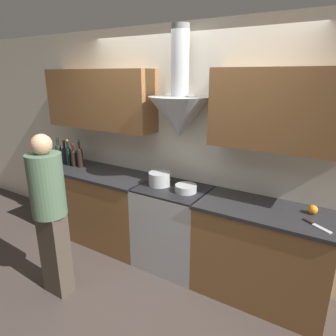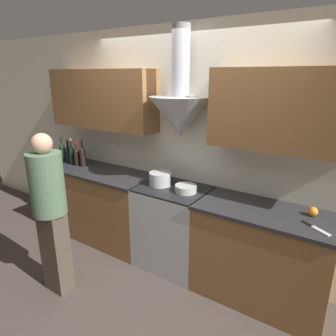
{
  "view_description": "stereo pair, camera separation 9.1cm",
  "coord_description": "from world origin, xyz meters",
  "px_view_note": "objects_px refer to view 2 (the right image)",
  "views": [
    {
      "loc": [
        1.53,
        -2.22,
        2.09
      ],
      "look_at": [
        0.0,
        0.25,
        1.18
      ],
      "focal_mm": 32.0,
      "sensor_mm": 36.0,
      "label": 1
    },
    {
      "loc": [
        1.61,
        -2.17,
        2.09
      ],
      "look_at": [
        0.0,
        0.25,
        1.18
      ],
      "focal_mm": 32.0,
      "sensor_mm": 36.0,
      "label": 2
    }
  ],
  "objects_px": {
    "stove_range": "(173,227)",
    "stock_pot": "(160,179)",
    "mixing_bowl": "(186,189)",
    "wine_bottle_3": "(77,156)",
    "orange_fruit": "(313,212)",
    "person_foreground_left": "(50,208)",
    "wine_bottle_2": "(72,154)",
    "wine_bottle_4": "(83,156)",
    "wine_bottle_0": "(62,152)",
    "wine_bottle_1": "(68,154)"
  },
  "relations": [
    {
      "from": "wine_bottle_3",
      "to": "stove_range",
      "type": "bearing_deg",
      "value": 0.06
    },
    {
      "from": "wine_bottle_3",
      "to": "person_foreground_left",
      "type": "height_order",
      "value": "person_foreground_left"
    },
    {
      "from": "orange_fruit",
      "to": "stove_range",
      "type": "bearing_deg",
      "value": -175.58
    },
    {
      "from": "stove_range",
      "to": "mixing_bowl",
      "type": "bearing_deg",
      "value": -8.45
    },
    {
      "from": "wine_bottle_2",
      "to": "orange_fruit",
      "type": "relative_size",
      "value": 4.27
    },
    {
      "from": "wine_bottle_4",
      "to": "orange_fruit",
      "type": "relative_size",
      "value": 4.4
    },
    {
      "from": "wine_bottle_1",
      "to": "wine_bottle_4",
      "type": "height_order",
      "value": "wine_bottle_4"
    },
    {
      "from": "wine_bottle_2",
      "to": "person_foreground_left",
      "type": "relative_size",
      "value": 0.22
    },
    {
      "from": "stock_pot",
      "to": "mixing_bowl",
      "type": "distance_m",
      "value": 0.34
    },
    {
      "from": "mixing_bowl",
      "to": "orange_fruit",
      "type": "bearing_deg",
      "value": 6.26
    },
    {
      "from": "person_foreground_left",
      "to": "wine_bottle_4",
      "type": "bearing_deg",
      "value": 124.16
    },
    {
      "from": "orange_fruit",
      "to": "wine_bottle_0",
      "type": "bearing_deg",
      "value": -178.2
    },
    {
      "from": "wine_bottle_2",
      "to": "wine_bottle_4",
      "type": "xyz_separation_m",
      "value": [
        0.19,
        0.02,
        0.01
      ]
    },
    {
      "from": "wine_bottle_0",
      "to": "orange_fruit",
      "type": "bearing_deg",
      "value": 1.8
    },
    {
      "from": "wine_bottle_1",
      "to": "person_foreground_left",
      "type": "distance_m",
      "value": 1.43
    },
    {
      "from": "wine_bottle_3",
      "to": "wine_bottle_4",
      "type": "distance_m",
      "value": 0.1
    },
    {
      "from": "wine_bottle_1",
      "to": "wine_bottle_4",
      "type": "relative_size",
      "value": 0.89
    },
    {
      "from": "wine_bottle_2",
      "to": "wine_bottle_4",
      "type": "bearing_deg",
      "value": 5.31
    },
    {
      "from": "orange_fruit",
      "to": "wine_bottle_4",
      "type": "bearing_deg",
      "value": -178.12
    },
    {
      "from": "wine_bottle_1",
      "to": "wine_bottle_2",
      "type": "xyz_separation_m",
      "value": [
        0.11,
        -0.03,
        0.01
      ]
    },
    {
      "from": "stock_pot",
      "to": "person_foreground_left",
      "type": "bearing_deg",
      "value": -119.75
    },
    {
      "from": "stove_range",
      "to": "stock_pot",
      "type": "height_order",
      "value": "stock_pot"
    },
    {
      "from": "wine_bottle_1",
      "to": "wine_bottle_4",
      "type": "xyz_separation_m",
      "value": [
        0.3,
        -0.01,
        0.02
      ]
    },
    {
      "from": "wine_bottle_2",
      "to": "person_foreground_left",
      "type": "height_order",
      "value": "person_foreground_left"
    },
    {
      "from": "stock_pot",
      "to": "mixing_bowl",
      "type": "bearing_deg",
      "value": -3.61
    },
    {
      "from": "wine_bottle_4",
      "to": "stock_pot",
      "type": "bearing_deg",
      "value": -0.78
    },
    {
      "from": "wine_bottle_1",
      "to": "orange_fruit",
      "type": "distance_m",
      "value": 3.07
    },
    {
      "from": "stock_pot",
      "to": "mixing_bowl",
      "type": "relative_size",
      "value": 1.06
    },
    {
      "from": "wine_bottle_1",
      "to": "orange_fruit",
      "type": "relative_size",
      "value": 3.9
    },
    {
      "from": "wine_bottle_0",
      "to": "person_foreground_left",
      "type": "distance_m",
      "value": 1.49
    },
    {
      "from": "wine_bottle_1",
      "to": "stock_pot",
      "type": "distance_m",
      "value": 1.55
    },
    {
      "from": "wine_bottle_0",
      "to": "wine_bottle_1",
      "type": "height_order",
      "value": "wine_bottle_0"
    },
    {
      "from": "wine_bottle_3",
      "to": "orange_fruit",
      "type": "xyz_separation_m",
      "value": [
        2.87,
        0.11,
        -0.08
      ]
    },
    {
      "from": "stove_range",
      "to": "mixing_bowl",
      "type": "height_order",
      "value": "mixing_bowl"
    },
    {
      "from": "orange_fruit",
      "to": "person_foreground_left",
      "type": "distance_m",
      "value": 2.36
    },
    {
      "from": "stove_range",
      "to": "person_foreground_left",
      "type": "height_order",
      "value": "person_foreground_left"
    },
    {
      "from": "wine_bottle_2",
      "to": "mixing_bowl",
      "type": "relative_size",
      "value": 1.55
    },
    {
      "from": "wine_bottle_2",
      "to": "orange_fruit",
      "type": "height_order",
      "value": "wine_bottle_2"
    },
    {
      "from": "stove_range",
      "to": "wine_bottle_2",
      "type": "distance_m",
      "value": 1.72
    },
    {
      "from": "wine_bottle_0",
      "to": "orange_fruit",
      "type": "height_order",
      "value": "wine_bottle_0"
    },
    {
      "from": "wine_bottle_1",
      "to": "wine_bottle_2",
      "type": "height_order",
      "value": "wine_bottle_2"
    },
    {
      "from": "stove_range",
      "to": "wine_bottle_4",
      "type": "bearing_deg",
      "value": 179.46
    },
    {
      "from": "orange_fruit",
      "to": "wine_bottle_3",
      "type": "bearing_deg",
      "value": -177.88
    },
    {
      "from": "wine_bottle_1",
      "to": "stove_range",
      "type": "bearing_deg",
      "value": -0.8
    },
    {
      "from": "stove_range",
      "to": "person_foreground_left",
      "type": "distance_m",
      "value": 1.31
    },
    {
      "from": "stove_range",
      "to": "wine_bottle_0",
      "type": "relative_size",
      "value": 2.68
    },
    {
      "from": "wine_bottle_4",
      "to": "wine_bottle_3",
      "type": "bearing_deg",
      "value": -171.32
    },
    {
      "from": "wine_bottle_1",
      "to": "person_foreground_left",
      "type": "bearing_deg",
      "value": -46.02
    },
    {
      "from": "wine_bottle_0",
      "to": "stock_pot",
      "type": "xyz_separation_m",
      "value": [
        1.65,
        -0.01,
        -0.07
      ]
    },
    {
      "from": "stock_pot",
      "to": "wine_bottle_1",
      "type": "bearing_deg",
      "value": 178.97
    }
  ]
}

